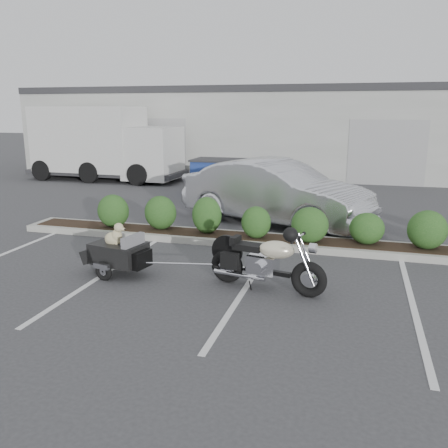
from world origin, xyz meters
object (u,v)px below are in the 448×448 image
(pet_trailer, at_px, (118,252))
(dumpster, at_px, (220,177))
(sedan, at_px, (275,192))
(motorcycle, at_px, (266,262))
(delivery_truck, at_px, (105,145))

(pet_trailer, bearing_deg, dumpster, 105.09)
(sedan, relative_size, dumpster, 2.63)
(motorcycle, relative_size, dumpster, 1.07)
(pet_trailer, bearing_deg, delivery_truck, 131.86)
(pet_trailer, xyz_separation_m, delivery_truck, (-6.37, 10.88, 1.07))
(motorcycle, height_order, pet_trailer, motorcycle)
(pet_trailer, distance_m, dumpster, 8.63)
(dumpster, xyz_separation_m, delivery_truck, (-5.83, 2.27, 0.85))
(motorcycle, distance_m, dumpster, 9.25)
(delivery_truck, bearing_deg, sedan, -34.20)
(dumpster, relative_size, delivery_truck, 0.29)
(motorcycle, distance_m, delivery_truck, 14.27)
(pet_trailer, relative_size, delivery_truck, 0.25)
(dumpster, bearing_deg, delivery_truck, 159.50)
(motorcycle, relative_size, delivery_truck, 0.31)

